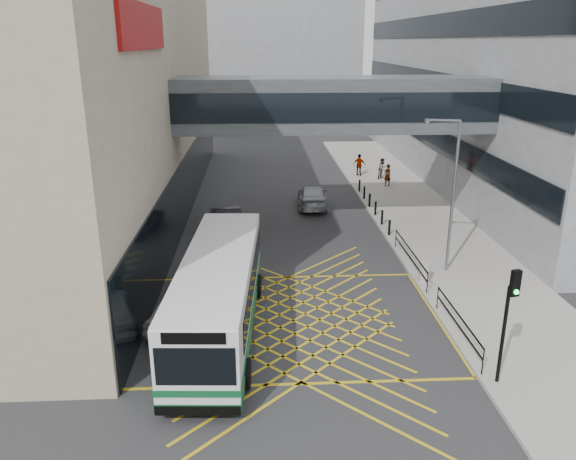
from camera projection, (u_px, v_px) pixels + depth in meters
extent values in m
plane|color=#333335|center=(293.00, 321.00, 23.11)|extent=(120.00, 120.00, 0.00)
cube|color=black|center=(189.00, 182.00, 37.31)|extent=(0.10, 41.50, 4.00)
cube|color=maroon|center=(144.00, 26.00, 22.91)|extent=(0.18, 9.00, 1.80)
cube|color=black|center=(423.00, 132.00, 45.15)|extent=(0.10, 43.50, 1.60)
cube|color=black|center=(427.00, 80.00, 43.87)|extent=(0.10, 43.50, 1.60)
cube|color=black|center=(431.00, 26.00, 42.58)|extent=(0.10, 43.50, 1.60)
cube|color=gray|center=(251.00, 56.00, 76.89)|extent=(28.00, 16.00, 18.00)
cube|color=#44494E|center=(333.00, 104.00, 32.22)|extent=(20.00, 4.00, 3.00)
cube|color=black|center=(337.00, 108.00, 30.31)|extent=(19.50, 0.06, 1.60)
cube|color=black|center=(328.00, 100.00, 34.13)|extent=(19.50, 0.06, 1.60)
cube|color=#A8A39A|center=(413.00, 211.00, 37.74)|extent=(6.00, 54.00, 0.16)
cube|color=gold|center=(293.00, 321.00, 23.11)|extent=(12.00, 9.00, 0.01)
cube|color=white|center=(219.00, 292.00, 21.66)|extent=(3.22, 11.45, 2.78)
cube|color=#10542B|center=(220.00, 320.00, 22.04)|extent=(3.26, 11.49, 0.35)
cube|color=#10542B|center=(220.00, 307.00, 21.87)|extent=(3.28, 11.50, 0.23)
cube|color=black|center=(220.00, 277.00, 22.12)|extent=(3.19, 10.02, 1.08)
cube|color=black|center=(195.00, 366.00, 16.23)|extent=(2.37, 0.22, 1.24)
cube|color=black|center=(193.00, 338.00, 15.91)|extent=(1.85, 0.17, 0.36)
cube|color=white|center=(217.00, 258.00, 21.21)|extent=(3.19, 11.35, 0.10)
cube|color=black|center=(198.00, 410.00, 16.69)|extent=(2.57, 0.25, 0.31)
cube|color=black|center=(234.00, 266.00, 27.41)|extent=(2.57, 0.25, 0.31)
cylinder|color=black|center=(168.00, 373.00, 18.54)|extent=(0.35, 1.04, 1.03)
cylinder|color=black|center=(246.00, 373.00, 18.54)|extent=(0.35, 1.04, 1.03)
cylinder|color=black|center=(200.00, 286.00, 25.17)|extent=(0.35, 1.04, 1.03)
cylinder|color=black|center=(258.00, 286.00, 25.17)|extent=(0.35, 1.04, 1.03)
imported|color=silver|center=(182.00, 308.00, 22.66)|extent=(3.22, 4.84, 1.43)
imported|color=black|center=(227.00, 218.00, 33.93)|extent=(2.71, 5.00, 1.48)
imported|color=#94979C|center=(312.00, 196.00, 38.81)|extent=(2.36, 5.06, 1.54)
cylinder|color=black|center=(503.00, 335.00, 18.18)|extent=(0.15, 0.15, 3.46)
cube|color=black|center=(515.00, 283.00, 17.36)|extent=(0.32, 0.24, 0.87)
sphere|color=#19E533|center=(516.00, 292.00, 17.35)|extent=(0.20, 0.20, 0.16)
cylinder|color=slate|center=(453.00, 198.00, 26.66)|extent=(0.18, 0.18, 7.34)
cube|color=slate|center=(444.00, 120.00, 25.61)|extent=(1.45, 0.42, 0.09)
cylinder|color=slate|center=(427.00, 121.00, 25.75)|extent=(0.31, 0.31, 0.23)
cylinder|color=#ADA89E|center=(424.00, 272.00, 26.43)|extent=(0.52, 0.52, 0.89)
cube|color=black|center=(459.00, 315.00, 21.18)|extent=(0.05, 5.00, 0.05)
cube|color=black|center=(458.00, 325.00, 21.31)|extent=(0.05, 5.00, 0.05)
cube|color=black|center=(411.00, 250.00, 27.80)|extent=(0.05, 6.00, 0.05)
cube|color=black|center=(410.00, 257.00, 27.93)|extent=(0.05, 6.00, 0.05)
cylinder|color=black|center=(483.00, 361.00, 18.96)|extent=(0.04, 0.04, 1.00)
cylinder|color=black|center=(438.00, 297.00, 23.69)|extent=(0.04, 0.04, 1.00)
cylinder|color=black|center=(427.00, 283.00, 25.11)|extent=(0.04, 0.04, 1.00)
cylinder|color=black|center=(396.00, 238.00, 30.78)|extent=(0.04, 0.04, 1.00)
cylinder|color=black|center=(389.00, 228.00, 32.70)|extent=(0.14, 0.14, 0.90)
cylinder|color=black|center=(382.00, 217.00, 34.59)|extent=(0.14, 0.14, 0.90)
cylinder|color=black|center=(376.00, 208.00, 36.48)|extent=(0.14, 0.14, 0.90)
cylinder|color=black|center=(370.00, 200.00, 38.37)|extent=(0.14, 0.14, 0.90)
cylinder|color=black|center=(364.00, 192.00, 40.27)|extent=(0.14, 0.14, 0.90)
cylinder|color=black|center=(359.00, 186.00, 42.16)|extent=(0.14, 0.14, 0.90)
imported|color=gray|center=(387.00, 175.00, 43.60)|extent=(0.83, 0.73, 1.73)
imported|color=gray|center=(382.00, 169.00, 46.02)|extent=(0.91, 0.91, 1.67)
imported|color=gray|center=(359.00, 165.00, 47.05)|extent=(1.18, 0.98, 1.80)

